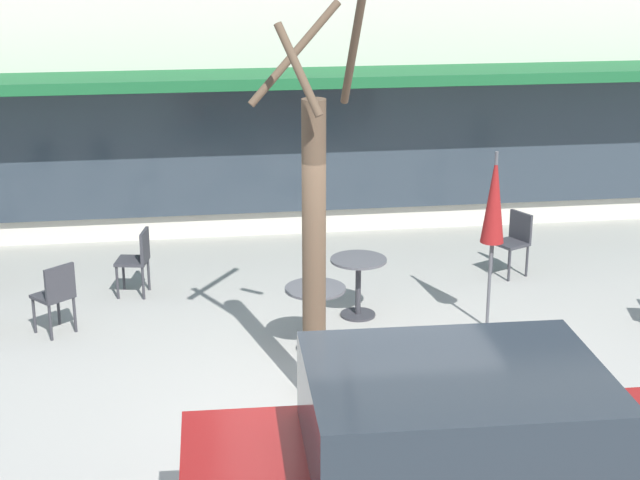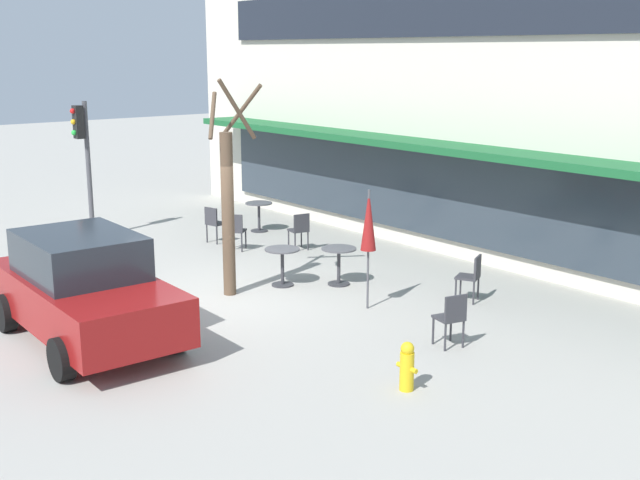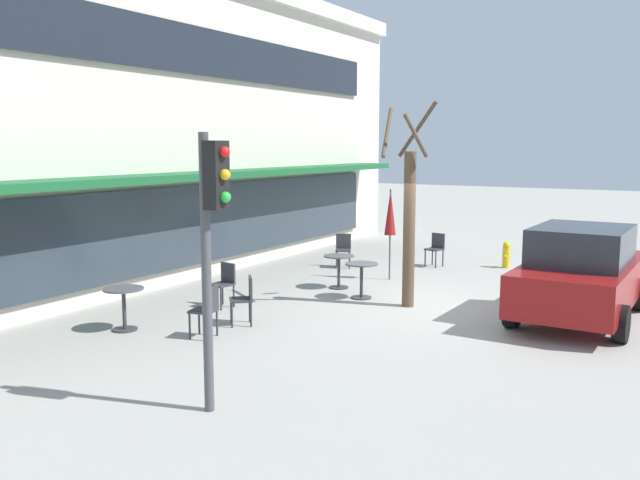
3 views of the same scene
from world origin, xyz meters
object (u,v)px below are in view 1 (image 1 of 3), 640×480
at_px(cafe_table_near_wall, 358,277).
at_px(cafe_chair_2, 515,239).
at_px(parked_sedan, 467,480).
at_px(street_tree, 314,233).
at_px(cafe_chair_1, 56,293).
at_px(cafe_chair_3, 138,257).
at_px(patio_umbrella_green_folded, 494,199).
at_px(cafe_table_by_tree, 315,307).

bearing_deg(cafe_table_near_wall, cafe_chair_2, 26.23).
xyz_separation_m(parked_sedan, street_tree, (-0.68, 3.20, 0.90)).
xyz_separation_m(cafe_chair_1, parked_sedan, (3.52, -5.18, 0.35)).
distance_m(cafe_chair_2, street_tree, 4.75).
xyz_separation_m(cafe_chair_1, cafe_chair_3, (0.91, 1.19, 0.00)).
relative_size(patio_umbrella_green_folded, cafe_chair_1, 2.47).
distance_m(patio_umbrella_green_folded, cafe_chair_3, 4.71).
relative_size(cafe_chair_1, cafe_chair_3, 1.00).
bearing_deg(cafe_chair_1, parked_sedan, -55.82).
relative_size(patio_umbrella_green_folded, cafe_chair_3, 2.47).
xyz_separation_m(cafe_table_near_wall, street_tree, (-0.83, -2.04, 1.27)).
relative_size(cafe_table_by_tree, cafe_chair_2, 0.85).
relative_size(cafe_chair_1, cafe_chair_2, 1.00).
relative_size(cafe_table_by_tree, street_tree, 0.18).
distance_m(patio_umbrella_green_folded, cafe_chair_1, 5.30).
bearing_deg(street_tree, patio_umbrella_green_folded, 32.07).
bearing_deg(cafe_chair_1, cafe_chair_3, 52.57).
height_order(patio_umbrella_green_folded, street_tree, street_tree).
xyz_separation_m(cafe_chair_2, parked_sedan, (-2.56, -6.43, 0.35)).
bearing_deg(cafe_chair_1, cafe_chair_2, 11.68).
distance_m(cafe_chair_1, street_tree, 3.68).
bearing_deg(cafe_table_near_wall, cafe_table_by_tree, -126.00).
bearing_deg(street_tree, cafe_chair_2, 44.89).
bearing_deg(cafe_chair_2, cafe_chair_1, -168.32).
bearing_deg(cafe_chair_1, patio_umbrella_green_folded, -5.77).
height_order(cafe_table_by_tree, patio_umbrella_green_folded, patio_umbrella_green_folded).
relative_size(cafe_chair_1, street_tree, 0.22).
relative_size(cafe_table_near_wall, cafe_chair_1, 0.85).
bearing_deg(street_tree, parked_sedan, -77.94).
xyz_separation_m(cafe_chair_3, street_tree, (1.92, -3.17, 1.26)).
xyz_separation_m(cafe_table_by_tree, cafe_chair_2, (3.09, 2.11, 0.01)).
distance_m(cafe_table_by_tree, parked_sedan, 4.37).
bearing_deg(cafe_table_near_wall, cafe_chair_3, 157.68).
height_order(parked_sedan, street_tree, street_tree).
bearing_deg(parked_sedan, patio_umbrella_green_folded, 70.58).
height_order(cafe_table_near_wall, cafe_table_by_tree, same).
bearing_deg(cafe_chair_2, street_tree, -135.11).
bearing_deg(cafe_table_near_wall, street_tree, -112.02).
height_order(cafe_table_near_wall, street_tree, street_tree).
bearing_deg(cafe_table_by_tree, cafe_chair_1, 164.14).
distance_m(cafe_table_near_wall, cafe_chair_2, 2.70).
bearing_deg(cafe_chair_1, street_tree, -34.92).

